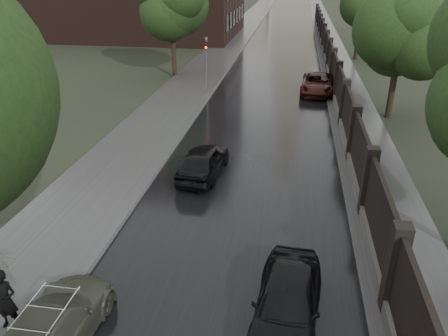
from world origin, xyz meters
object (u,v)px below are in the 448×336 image
tree_right_c (362,5)px  car_right_far (318,84)px  traffic_light (207,61)px  tree_right_b (402,33)px  hatchback_left (203,161)px  car_right_near (287,302)px  volga_sedan (51,330)px  tree_left_far (172,10)px

tree_right_c → car_right_far: tree_right_c is taller
traffic_light → car_right_far: traffic_light is taller
tree_right_b → tree_right_c: 18.00m
hatchback_left → car_right_near: (3.87, -8.24, 0.02)m
volga_sedan → hatchback_left: 10.13m
tree_right_c → hatchback_left: tree_right_c is taller
tree_right_b → car_right_near: size_ratio=1.69×
tree_right_c → tree_right_b: bearing=-90.0°
tree_left_far → hatchback_left: size_ratio=1.84×
hatchback_left → car_right_far: hatchback_left is taller
car_right_near → car_right_far: 22.81m
tree_right_c → volga_sedan: tree_right_c is taller
tree_right_b → volga_sedan: 22.99m
car_right_near → car_right_far: car_right_near is taller
tree_left_far → car_right_near: (9.91, -25.92, -4.54)m
tree_left_far → car_right_near: size_ratio=1.79×
tree_left_far → tree_right_c: size_ratio=1.05×
car_right_near → traffic_light: bearing=111.2°
tree_right_c → traffic_light: tree_right_c is taller
tree_right_b → tree_right_c: (0.00, 18.00, 0.00)m
car_right_near → hatchback_left: bearing=119.8°
volga_sedan → car_right_near: car_right_near is taller
tree_right_b → traffic_light: (-11.80, 2.99, -2.55)m
tree_left_far → hatchback_left: bearing=-71.1°
traffic_light → car_right_far: size_ratio=0.82×
traffic_light → tree_right_c: bearing=51.8°
tree_right_b → tree_left_far: bearing=152.7°
tree_right_b → car_right_far: bearing=130.3°
tree_right_c → tree_left_far: bearing=-147.2°
tree_left_far → traffic_light: bearing=-53.5°
car_right_near → tree_left_far: bearing=115.6°
tree_right_b → traffic_light: size_ratio=1.75×
car_right_near → tree_right_b: bearing=77.4°
tree_left_far → traffic_light: size_ratio=1.85×
traffic_light → car_right_far: 8.10m
traffic_light → car_right_near: 21.88m
car_right_far → tree_right_b: bearing=-46.0°
tree_right_c → traffic_light: bearing=-128.2°
tree_right_c → hatchback_left: 29.56m
tree_left_far → volga_sedan: 28.39m
tree_left_far → car_right_far: tree_left_far is taller
tree_right_c → hatchback_left: bearing=-108.9°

